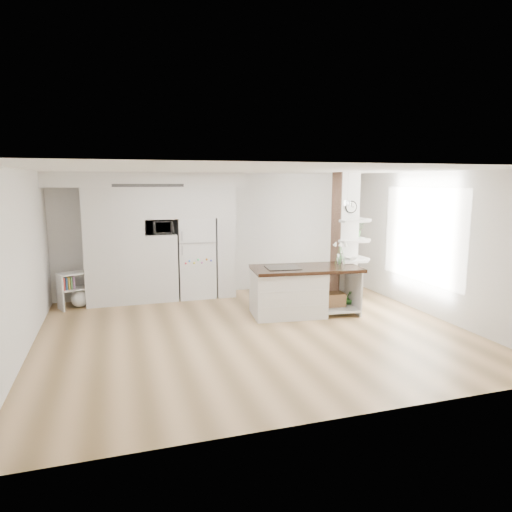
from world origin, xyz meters
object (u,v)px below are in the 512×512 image
Objects in this scene: bookshelf at (77,292)px; floor_plant_a at (350,297)px; refrigerator at (196,258)px; kitchen_island at (294,290)px.

floor_plant_a is (5.17, -1.78, -0.06)m from bookshelf.
refrigerator is 2.52m from bookshelf.
refrigerator reaches higher than bookshelf.
bookshelf is 5.47m from floor_plant_a.
kitchen_island is (1.54, -1.93, -0.40)m from refrigerator.
refrigerator is 0.82× the size of kitchen_island.
kitchen_island is 4.36m from bookshelf.
floor_plant_a is at bearing -43.20° from bookshelf.
kitchen_island is 2.93× the size of bookshelf.
kitchen_island reaches higher than bookshelf.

